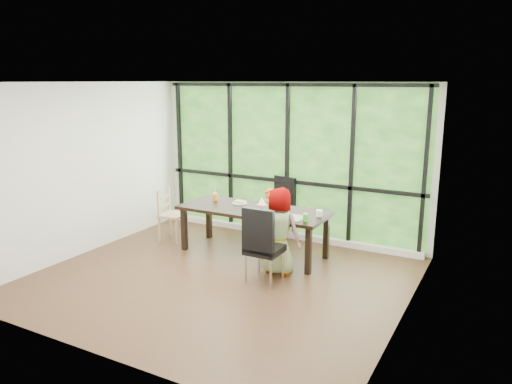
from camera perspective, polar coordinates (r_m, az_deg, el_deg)
ground at (r=6.99m, az=-4.17°, el=-10.02°), size 5.00×5.00×0.00m
back_wall at (r=8.53m, az=3.81°, el=3.64°), size 5.00×0.00×5.00m
foliage_backdrop at (r=8.52m, az=3.76°, el=3.62°), size 4.80×0.02×2.65m
window_mullions at (r=8.48m, az=3.64°, el=3.58°), size 4.80×0.06×2.65m
window_sill at (r=8.75m, az=3.41°, el=-4.89°), size 4.80×0.12×0.10m
dining_table at (r=7.79m, az=-0.30°, el=-4.62°), size 2.41×1.02×0.75m
chair_window_leather at (r=8.52m, az=2.52°, el=-1.94°), size 0.57×0.57×1.08m
chair_interior_leather at (r=6.70m, az=1.02°, el=-6.09°), size 0.46×0.46×1.08m
chair_end_beech at (r=8.57m, az=-9.69°, el=-2.64°), size 0.46×0.47×0.90m
child_toddler at (r=8.23m, az=1.56°, el=-2.89°), size 0.37×0.26×0.96m
child_older at (r=6.96m, az=2.75°, el=-4.56°), size 0.62×0.41×1.26m
placemat at (r=7.23m, az=3.73°, el=-2.92°), size 0.48×0.35×0.01m
plate_far at (r=8.01m, az=-1.92°, el=-1.29°), size 0.24×0.24×0.01m
plate_near at (r=7.25m, az=3.56°, el=-2.83°), size 0.25×0.25×0.02m
orange_cup at (r=8.21m, az=-4.79°, el=-0.57°), size 0.08×0.08×0.13m
green_cup at (r=7.01m, az=5.79°, el=-2.99°), size 0.07×0.07×0.12m
white_mug at (r=7.29m, az=7.40°, el=-2.49°), size 0.10×0.10×0.10m
tissue_box at (r=7.48m, az=0.69°, el=-1.89°), size 0.14×0.14×0.12m
crepe_rolls_far at (r=8.00m, az=-1.92°, el=-1.11°), size 0.20×0.12×0.04m
crepe_rolls_near at (r=7.24m, az=3.56°, el=-2.64°), size 0.10×0.12×0.04m
straw_white at (r=8.19m, az=-4.80°, el=0.13°), size 0.01×0.04×0.20m
straw_pink at (r=6.98m, az=5.81°, el=-2.21°), size 0.01×0.04×0.20m
tissue at (r=7.45m, az=0.69°, el=-1.03°), size 0.12×0.12×0.11m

